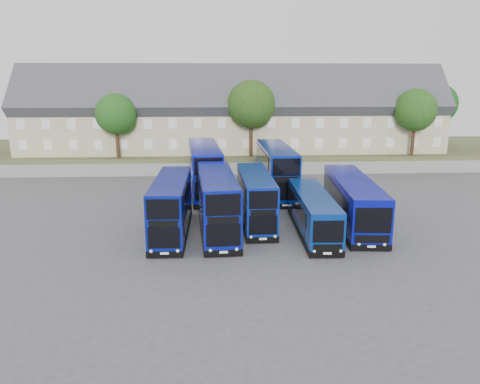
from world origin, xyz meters
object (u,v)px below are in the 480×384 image
(coach_east_a, at_px, (313,213))
(tree_mid, at_px, (252,106))
(dd_front_left, at_px, (171,207))
(tree_east, at_px, (416,112))
(tree_west, at_px, (117,116))
(tree_far, at_px, (438,105))
(dd_front_mid, at_px, (217,204))

(coach_east_a, bearing_deg, tree_mid, 98.02)
(dd_front_left, relative_size, tree_east, 1.28)
(tree_west, bearing_deg, tree_east, 0.00)
(coach_east_a, xyz_separation_m, tree_mid, (-2.66, 23.54, 6.60))
(tree_mid, relative_size, tree_far, 1.06)
(coach_east_a, xyz_separation_m, tree_west, (-18.66, 23.04, 5.58))
(dd_front_left, height_order, tree_west, tree_west)
(dd_front_left, bearing_deg, coach_east_a, -0.90)
(dd_front_mid, relative_size, coach_east_a, 1.02)
(dd_front_mid, distance_m, coach_east_a, 7.22)
(dd_front_left, bearing_deg, dd_front_mid, 6.63)
(tree_mid, bearing_deg, dd_front_left, -108.73)
(tree_mid, bearing_deg, coach_east_a, -83.56)
(dd_front_left, distance_m, tree_west, 24.67)
(dd_front_mid, xyz_separation_m, tree_mid, (4.50, 22.89, 5.90))
(tree_west, distance_m, tree_mid, 16.04)
(dd_front_mid, relative_size, tree_mid, 1.23)
(coach_east_a, bearing_deg, tree_east, 54.61)
(coach_east_a, distance_m, tree_east, 29.44)
(dd_front_mid, height_order, tree_east, tree_east)
(dd_front_left, height_order, dd_front_mid, dd_front_mid)
(dd_front_mid, distance_m, tree_mid, 24.07)
(tree_west, bearing_deg, coach_east_a, -51.00)
(dd_front_left, xyz_separation_m, coach_east_a, (10.54, -0.29, -0.56))
(tree_east, distance_m, tree_far, 9.23)
(tree_mid, distance_m, tree_far, 26.80)
(tree_west, relative_size, tree_east, 0.94)
(dd_front_left, xyz_separation_m, tree_west, (-8.12, 22.75, 5.02))
(coach_east_a, height_order, tree_mid, tree_mid)
(dd_front_mid, bearing_deg, tree_mid, 75.27)
(coach_east_a, relative_size, tree_far, 1.27)
(tree_west, bearing_deg, tree_far, 9.46)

